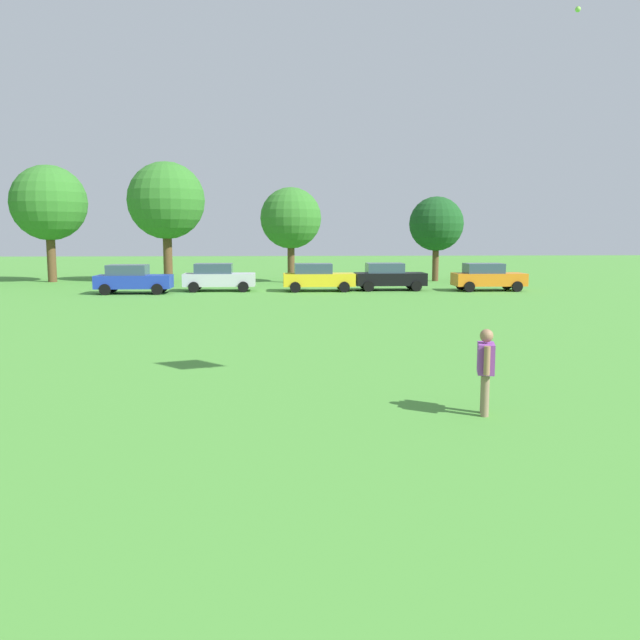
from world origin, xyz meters
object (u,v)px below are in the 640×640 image
tree_left (49,203)px  tree_center (166,201)px  parked_car_blue_0 (133,279)px  parked_car_yellow_2 (317,277)px  parked_car_black_3 (389,276)px  tree_right (291,218)px  parked_car_silver_1 (218,277)px  tree_far_right (436,224)px  parked_car_orange_4 (487,277)px  adult_bystander (486,364)px

tree_left → tree_center: size_ratio=0.97×
parked_car_blue_0 → parked_car_yellow_2: 10.87m
tree_center → parked_car_black_3: bearing=-30.2°
tree_right → parked_car_black_3: bearing=-51.4°
parked_car_silver_1 → tree_right: 9.31m
tree_center → tree_far_right: size_ratio=1.39×
parked_car_blue_0 → tree_right: 13.30m
parked_car_black_3 → tree_left: tree_left is taller
tree_left → parked_car_silver_1: bearing=-35.0°
tree_left → tree_right: size_ratio=1.24×
parked_car_orange_4 → tree_center: (-20.70, 9.35, 4.96)m
tree_center → tree_right: size_ratio=1.28×
tree_center → tree_far_right: (19.62, -0.53, -1.64)m
adult_bystander → parked_car_black_3: size_ratio=0.38×
parked_car_silver_1 → tree_far_right: bearing=27.5°
adult_bystander → tree_right: size_ratio=0.24×
parked_car_orange_4 → tree_left: (-29.09, 9.74, 4.79)m
tree_right → parked_car_blue_0: bearing=-137.6°
parked_car_black_3 → parked_car_orange_4: (5.96, -0.76, 0.00)m
adult_bystander → parked_car_blue_0: bearing=38.7°
parked_car_black_3 → tree_right: bearing=128.6°
parked_car_black_3 → tree_right: tree_right is taller
tree_left → tree_right: bearing=-5.6°
parked_car_blue_0 → parked_car_orange_4: size_ratio=1.00×
tree_left → tree_center: bearing=-2.6°
parked_car_blue_0 → tree_far_right: 22.46m
parked_car_black_3 → tree_center: bearing=149.8°
parked_car_black_3 → adult_bystander: bearing=-96.1°
parked_car_orange_4 → parked_car_blue_0: bearing=-178.5°
parked_car_blue_0 → tree_left: tree_left is taller
parked_car_black_3 → tree_center: 17.78m
adult_bystander → parked_car_black_3: parked_car_black_3 is taller
parked_car_yellow_2 → tree_center: (-10.32, 8.96, 4.96)m
tree_far_right → parked_car_black_3: bearing=-121.1°
parked_car_orange_4 → tree_left: bearing=161.5°
adult_bystander → parked_car_orange_4: 29.25m
parked_car_orange_4 → tree_left: size_ratio=0.51×
parked_car_silver_1 → tree_right: (4.62, 7.19, 3.70)m
parked_car_yellow_2 → parked_car_orange_4: bearing=-2.2°
parked_car_silver_1 → tree_left: 16.20m
parked_car_blue_0 → tree_far_right: bearing=25.0°
tree_center → parked_car_silver_1: bearing=-63.1°
parked_car_silver_1 → parked_car_orange_4: same height
parked_car_yellow_2 → tree_right: tree_right is taller
adult_bystander → tree_center: tree_center is taller
tree_center → tree_far_right: 19.69m
tree_right → tree_far_right: (10.70, 0.77, -0.38)m
adult_bystander → parked_car_silver_1: bearing=29.0°
tree_left → parked_car_blue_0: bearing=-52.6°
parked_car_orange_4 → tree_center: 23.26m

